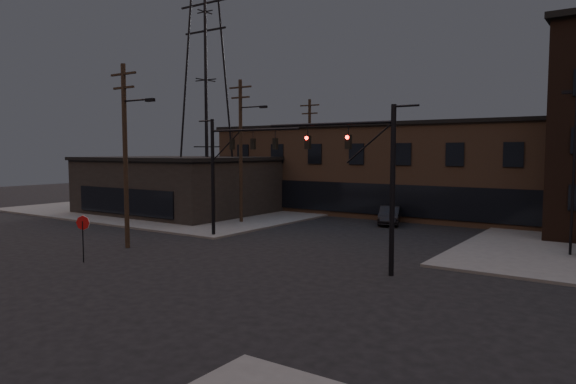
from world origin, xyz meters
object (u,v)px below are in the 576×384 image
object	(u,v)px
stop_sign	(83,228)
car_crossing	(390,215)
traffic_signal_near	(370,170)
traffic_signal_far	(227,164)

from	to	relation	value
stop_sign	car_crossing	xyz separation A→B (m)	(7.63, 22.33, -1.12)
traffic_signal_near	stop_sign	xyz separation A→B (m)	(-13.36, -6.49, -3.09)
traffic_signal_far	stop_sign	size ratio (longest dim) A/B	3.23
traffic_signal_far	stop_sign	xyz separation A→B (m)	(-1.28, -9.99, -3.17)
traffic_signal_far	stop_sign	distance (m)	10.55
traffic_signal_near	car_crossing	bearing A→B (deg)	109.87
traffic_signal_near	traffic_signal_far	bearing A→B (deg)	163.83
traffic_signal_near	stop_sign	world-z (taller)	traffic_signal_near
stop_sign	car_crossing	size ratio (longest dim) A/B	0.56
traffic_signal_far	stop_sign	world-z (taller)	traffic_signal_far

